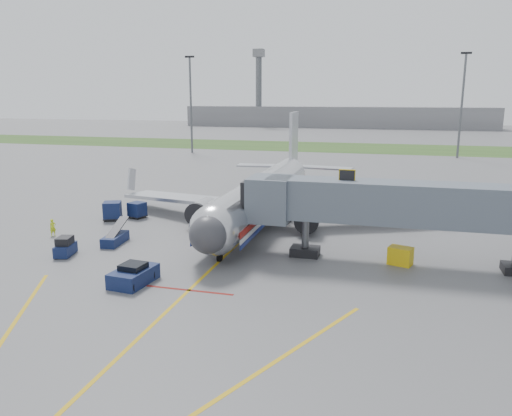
% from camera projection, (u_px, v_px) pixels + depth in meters
% --- Properties ---
extents(ground, '(400.00, 400.00, 0.00)m').
position_uv_depth(ground, '(211.00, 270.00, 35.76)').
color(ground, '#565659').
rests_on(ground, ground).
extents(grass_strip, '(300.00, 25.00, 0.01)m').
position_uv_depth(grass_strip, '(339.00, 147.00, 120.52)').
color(grass_strip, '#2D4C1E').
rests_on(grass_strip, ground).
extents(apron_markings, '(21.52, 50.00, 0.01)m').
position_uv_depth(apron_markings, '(166.00, 312.00, 28.78)').
color(apron_markings, gold).
rests_on(apron_markings, ground).
extents(airliner, '(32.10, 35.67, 10.25)m').
position_uv_depth(airliner, '(263.00, 194.00, 49.53)').
color(airliner, silver).
rests_on(airliner, ground).
extents(jet_bridge, '(25.30, 4.00, 6.90)m').
position_uv_depth(jet_bridge, '(400.00, 205.00, 36.21)').
color(jet_bridge, slate).
rests_on(jet_bridge, ground).
extents(light_mast_left, '(2.00, 0.44, 20.40)m').
position_uv_depth(light_mast_left, '(191.00, 102.00, 106.93)').
color(light_mast_left, '#595B60').
rests_on(light_mast_left, ground).
extents(light_mast_right, '(2.00, 0.44, 20.40)m').
position_uv_depth(light_mast_right, '(462.00, 103.00, 97.67)').
color(light_mast_right, '#595B60').
rests_on(light_mast_right, ground).
extents(distant_terminal, '(120.00, 14.00, 8.00)m').
position_uv_depth(distant_terminal, '(335.00, 117.00, 197.52)').
color(distant_terminal, slate).
rests_on(distant_terminal, ground).
extents(control_tower, '(4.00, 4.00, 30.00)m').
position_uv_depth(control_tower, '(259.00, 82.00, 197.50)').
color(control_tower, '#595B60').
rests_on(control_tower, ground).
extents(pushback_tug, '(2.36, 3.52, 1.39)m').
position_uv_depth(pushback_tug, '(134.00, 275.00, 33.04)').
color(pushback_tug, '#0D1E3C').
rests_on(pushback_tug, ground).
extents(baggage_tug, '(1.56, 2.33, 1.50)m').
position_uv_depth(baggage_tug, '(65.00, 247.00, 38.84)').
color(baggage_tug, '#0D1E3C').
rests_on(baggage_tug, ground).
extents(baggage_cart_a, '(1.84, 1.84, 1.60)m').
position_uv_depth(baggage_cart_a, '(137.00, 210.00, 50.82)').
color(baggage_cart_a, '#0D1E3C').
rests_on(baggage_cart_a, ground).
extents(baggage_cart_b, '(2.23, 2.23, 1.84)m').
position_uv_depth(baggage_cart_b, '(112.00, 211.00, 49.93)').
color(baggage_cart_b, '#0D1E3C').
rests_on(baggage_cart_b, ground).
extents(baggage_cart_c, '(2.33, 2.33, 1.94)m').
position_uv_depth(baggage_cart_c, '(237.00, 204.00, 53.03)').
color(baggage_cart_c, '#0D1E3C').
rests_on(baggage_cart_c, ground).
extents(belt_loader, '(1.58, 3.90, 1.86)m').
position_uv_depth(belt_loader, '(115.00, 238.00, 42.00)').
color(belt_loader, '#0D1E3C').
rests_on(belt_loader, ground).
extents(ground_power_cart, '(1.94, 1.59, 1.34)m').
position_uv_depth(ground_power_cart, '(400.00, 256.00, 36.74)').
color(ground_power_cart, gold).
rests_on(ground_power_cart, ground).
extents(ramp_worker, '(0.59, 0.66, 1.53)m').
position_uv_depth(ramp_worker, '(53.00, 227.00, 44.27)').
color(ramp_worker, '#C5E01A').
rests_on(ramp_worker, ground).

